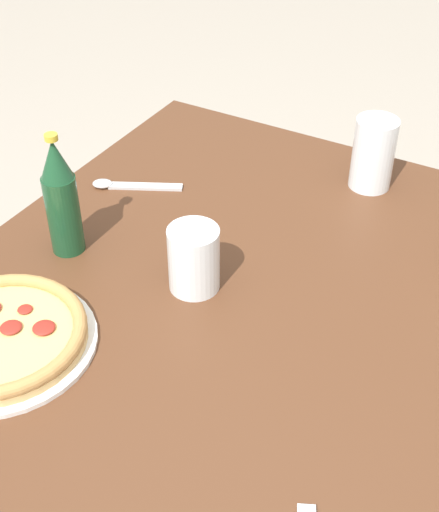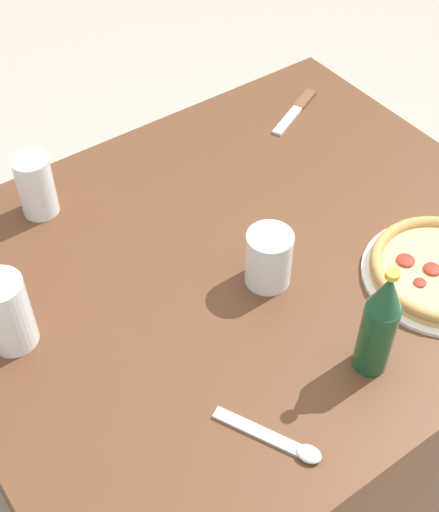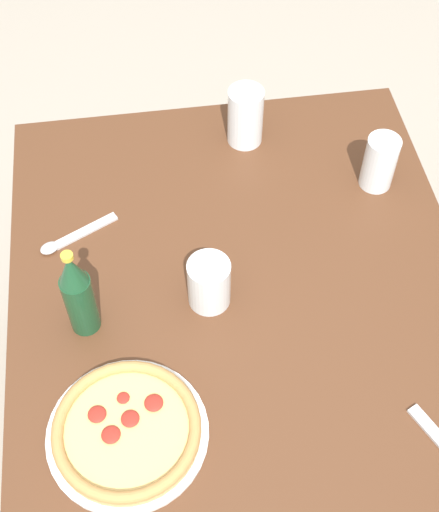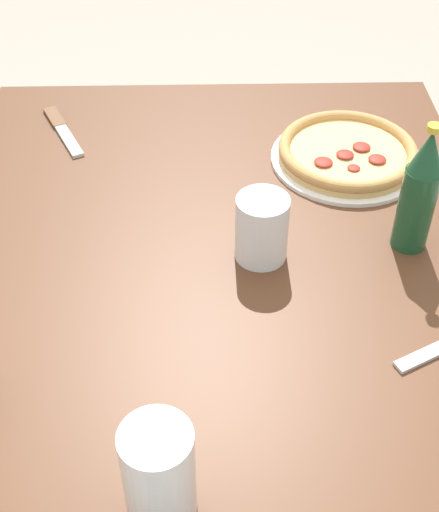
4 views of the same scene
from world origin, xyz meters
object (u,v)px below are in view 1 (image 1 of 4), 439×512
object	(u,v)px
glass_orange_juice	(373,156)
glass_mango_juice	(194,260)
pizza_veggie	(0,336)
spoon	(125,185)
beer_bottle	(61,198)

from	to	relation	value
glass_orange_juice	glass_mango_juice	world-z (taller)	glass_orange_juice
pizza_veggie	glass_mango_juice	bearing A→B (deg)	145.34
spoon	beer_bottle	bearing A→B (deg)	8.10
pizza_veggie	glass_orange_juice	size ratio (longest dim) A/B	2.00
glass_mango_juice	spoon	bearing A→B (deg)	-124.43
glass_mango_juice	glass_orange_juice	bearing A→B (deg)	161.77
pizza_veggie	glass_orange_juice	xyz separation A→B (m)	(-0.69, 0.32, 0.05)
pizza_veggie	glass_mango_juice	xyz separation A→B (m)	(-0.26, 0.18, 0.04)
glass_orange_juice	pizza_veggie	bearing A→B (deg)	-24.94
pizza_veggie	glass_mango_juice	world-z (taller)	glass_mango_juice
beer_bottle	glass_mango_juice	bearing A→B (deg)	95.31
glass_orange_juice	beer_bottle	distance (m)	0.59
glass_orange_juice	beer_bottle	xyz separation A→B (m)	(0.45, -0.38, 0.04)
glass_mango_juice	beer_bottle	size ratio (longest dim) A/B	0.50
pizza_veggie	beer_bottle	distance (m)	0.26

